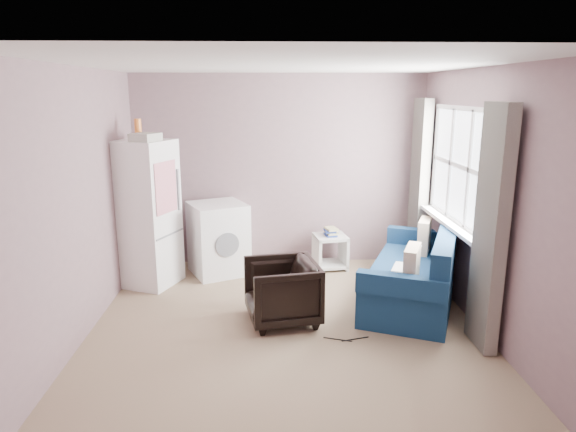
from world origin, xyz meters
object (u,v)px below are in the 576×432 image
(fridge, at_px, (147,213))
(washing_machine, at_px, (218,237))
(armchair, at_px, (282,289))
(side_table, at_px, (330,249))
(sofa, at_px, (418,275))

(fridge, xyz_separation_m, washing_machine, (0.79, 0.34, -0.40))
(armchair, distance_m, side_table, 1.72)
(armchair, xyz_separation_m, side_table, (0.68, 1.58, -0.09))
(armchair, relative_size, washing_machine, 0.77)
(fridge, relative_size, sofa, 0.95)
(armchair, bearing_deg, washing_machine, -163.05)
(washing_machine, bearing_deg, side_table, -20.16)
(washing_machine, height_order, side_table, washing_machine)
(fridge, xyz_separation_m, side_table, (2.24, 0.46, -0.62))
(side_table, relative_size, sofa, 0.27)
(side_table, height_order, sofa, sofa)
(fridge, bearing_deg, side_table, 34.04)
(washing_machine, bearing_deg, fridge, 178.48)
(fridge, bearing_deg, sofa, 9.75)
(armchair, relative_size, fridge, 0.36)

